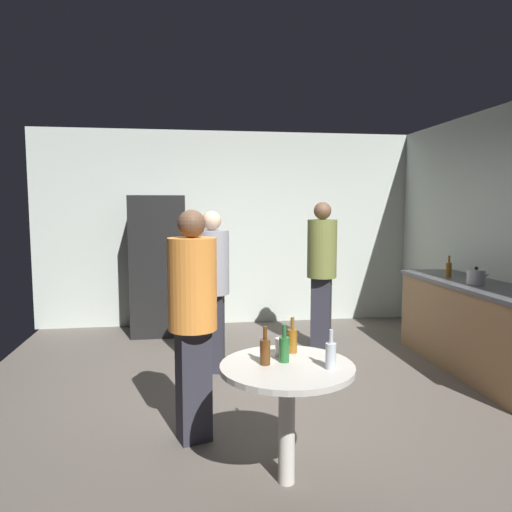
# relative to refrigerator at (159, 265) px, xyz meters

# --- Properties ---
(ground_plane) EXTENTS (5.20, 5.20, 0.10)m
(ground_plane) POSITION_rel_refrigerator_xyz_m (0.96, -2.20, -0.95)
(ground_plane) COLOR #5B544C
(wall_back) EXTENTS (5.32, 0.06, 2.70)m
(wall_back) POSITION_rel_refrigerator_xyz_m (0.96, 0.43, 0.45)
(wall_back) COLOR beige
(wall_back) RESTS_ON ground_plane
(refrigerator) EXTENTS (0.70, 0.68, 1.80)m
(refrigerator) POSITION_rel_refrigerator_xyz_m (0.00, 0.00, 0.00)
(refrigerator) COLOR black
(refrigerator) RESTS_ON ground_plane
(kitchen_counter) EXTENTS (0.64, 2.15, 0.90)m
(kitchen_counter) POSITION_rel_refrigerator_xyz_m (3.24, -1.98, -0.45)
(kitchen_counter) COLOR olive
(kitchen_counter) RESTS_ON ground_plane
(kettle) EXTENTS (0.24, 0.17, 0.18)m
(kettle) POSITION_rel_refrigerator_xyz_m (3.20, -2.00, 0.07)
(kettle) COLOR #B2B2B7
(kettle) RESTS_ON kitchen_counter
(beer_bottle_on_counter) EXTENTS (0.06, 0.06, 0.23)m
(beer_bottle_on_counter) POSITION_rel_refrigerator_xyz_m (3.19, -1.50, 0.08)
(beer_bottle_on_counter) COLOR #8C5919
(beer_bottle_on_counter) RESTS_ON kitchen_counter
(foreground_table) EXTENTS (0.80, 0.80, 0.73)m
(foreground_table) POSITION_rel_refrigerator_xyz_m (0.94, -3.62, -0.27)
(foreground_table) COLOR beige
(foreground_table) RESTS_ON ground_plane
(beer_bottle_amber) EXTENTS (0.06, 0.06, 0.23)m
(beer_bottle_amber) POSITION_rel_refrigerator_xyz_m (1.03, -3.40, -0.08)
(beer_bottle_amber) COLOR #8C5919
(beer_bottle_amber) RESTS_ON foreground_table
(beer_bottle_brown) EXTENTS (0.06, 0.06, 0.23)m
(beer_bottle_brown) POSITION_rel_refrigerator_xyz_m (0.82, -3.60, -0.08)
(beer_bottle_brown) COLOR #593314
(beer_bottle_brown) RESTS_ON foreground_table
(beer_bottle_green) EXTENTS (0.06, 0.06, 0.23)m
(beer_bottle_green) POSITION_rel_refrigerator_xyz_m (0.94, -3.57, -0.08)
(beer_bottle_green) COLOR #26662D
(beer_bottle_green) RESTS_ON foreground_table
(beer_bottle_clear) EXTENTS (0.06, 0.06, 0.23)m
(beer_bottle_clear) POSITION_rel_refrigerator_xyz_m (1.18, -3.73, -0.08)
(beer_bottle_clear) COLOR silver
(beer_bottle_clear) RESTS_ON foreground_table
(plastic_cup_white) EXTENTS (0.08, 0.08, 0.11)m
(plastic_cup_white) POSITION_rel_refrigerator_xyz_m (0.95, -3.45, -0.11)
(plastic_cup_white) COLOR white
(plastic_cup_white) RESTS_ON foreground_table
(person_in_gray_shirt) EXTENTS (0.41, 0.41, 1.62)m
(person_in_gray_shirt) POSITION_rel_refrigerator_xyz_m (0.61, -1.60, 0.05)
(person_in_gray_shirt) COLOR #2D2D38
(person_in_gray_shirt) RESTS_ON ground_plane
(person_in_olive_shirt) EXTENTS (0.45, 0.45, 1.71)m
(person_in_olive_shirt) POSITION_rel_refrigerator_xyz_m (1.91, -0.99, 0.10)
(person_in_olive_shirt) COLOR #2D2D38
(person_in_olive_shirt) RESTS_ON ground_plane
(person_in_orange_shirt) EXTENTS (0.43, 0.43, 1.64)m
(person_in_orange_shirt) POSITION_rel_refrigerator_xyz_m (0.40, -3.01, 0.06)
(person_in_orange_shirt) COLOR #2D2D38
(person_in_orange_shirt) RESTS_ON ground_plane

